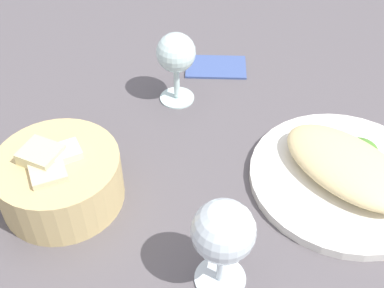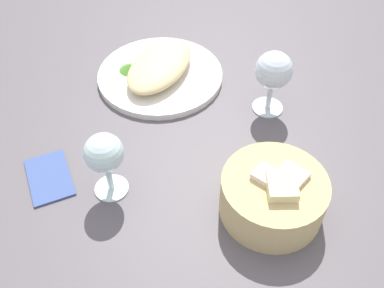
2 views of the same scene
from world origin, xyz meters
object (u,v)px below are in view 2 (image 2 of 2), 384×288
object	(u,v)px
plate	(159,75)
wine_glass_far	(273,73)
wine_glass_near	(105,156)
folded_napkin	(49,176)
bread_basket	(273,195)

from	to	relation	value
plate	wine_glass_far	size ratio (longest dim) A/B	2.04
wine_glass_near	wine_glass_far	xyz separation A→B (cm)	(-19.83, 29.41, 0.43)
plate	wine_glass_far	xyz separation A→B (cm)	(10.14, 22.21, 8.24)
folded_napkin	wine_glass_far	bearing A→B (deg)	90.87
bread_basket	folded_napkin	world-z (taller)	bread_basket
wine_glass_near	folded_napkin	distance (cm)	14.02
bread_basket	folded_napkin	bearing A→B (deg)	-101.05
wine_glass_far	folded_napkin	xyz separation A→B (cm)	(17.24, -40.56, -8.54)
wine_glass_near	wine_glass_far	size ratio (longest dim) A/B	0.95
wine_glass_near	wine_glass_far	world-z (taller)	wine_glass_far
bread_basket	wine_glass_near	distance (cm)	27.24
bread_basket	folded_napkin	distance (cm)	38.45
folded_napkin	plate	bearing A→B (deg)	124.01
plate	folded_napkin	xyz separation A→B (cm)	(27.38, -18.35, -0.30)
folded_napkin	bread_basket	bearing A→B (deg)	56.78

